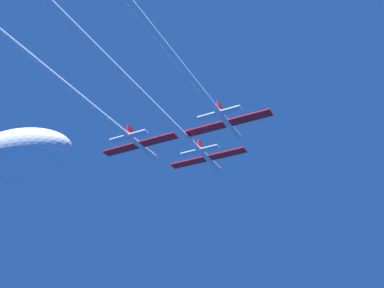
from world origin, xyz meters
TOP-DOWN VIEW (x-y plane):
  - jet_lead at (0.72, -18.77)m, footprint 15.82×61.41m
  - jet_left_wing at (-8.97, -25.58)m, footprint 15.82×55.03m
  - jet_right_wing at (8.79, -23.83)m, footprint 15.82×52.52m
  - cloud_wispy at (-38.62, -11.96)m, footprint 27.21×14.96m

SIDE VIEW (x-z plane):
  - jet_lead at x=0.72m, z-range -1.52..1.10m
  - jet_left_wing at x=-8.97m, z-range -0.91..1.71m
  - jet_right_wing at x=8.79m, z-range -0.85..1.77m
  - cloud_wispy at x=-38.62m, z-range -0.89..8.63m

